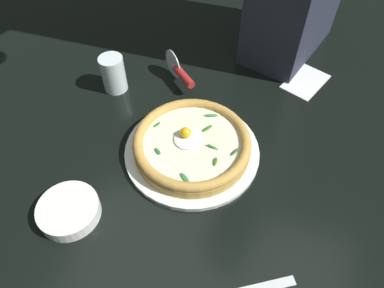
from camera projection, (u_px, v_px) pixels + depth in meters
ground_plane at (183, 150)px, 0.87m from camera, size 2.40×2.40×0.03m
pizza_plate at (192, 151)px, 0.84m from camera, size 0.32×0.32×0.01m
pizza at (192, 144)px, 0.82m from camera, size 0.28×0.28×0.06m
side_bowl at (69, 211)px, 0.73m from camera, size 0.13×0.13×0.03m
pizza_cutter at (180, 72)px, 0.97m from camera, size 0.11×0.11×0.08m
drinking_glass at (114, 76)px, 0.96m from camera, size 0.07×0.07×0.10m
folded_napkin at (306, 81)px, 1.01m from camera, size 0.16×0.14×0.01m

